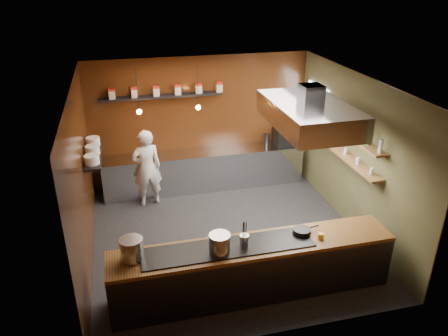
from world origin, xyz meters
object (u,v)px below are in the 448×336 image
object	(u,v)px
stockpot_small	(220,243)
chef	(147,168)
stockpot_large	(132,249)
espresso_machine	(283,136)
extractor_hood	(309,114)

from	to	relation	value
stockpot_small	chef	xyz separation A→B (m)	(-0.79, 3.38, -0.23)
stockpot_large	chef	bearing A→B (deg)	81.84
espresso_machine	chef	bearing A→B (deg)	-174.58
chef	espresso_machine	bearing A→B (deg)	-179.97
extractor_hood	espresso_machine	xyz separation A→B (m)	(0.61, 2.58, -1.40)
espresso_machine	stockpot_small	bearing A→B (deg)	-125.58
chef	extractor_hood	bearing A→B (deg)	133.07
espresso_machine	chef	size ratio (longest dim) A/B	0.25
stockpot_large	espresso_machine	xyz separation A→B (m)	(3.71, 3.72, 0.01)
stockpot_large	stockpot_small	world-z (taller)	stockpot_large
extractor_hood	stockpot_small	distance (m)	2.66
extractor_hood	stockpot_large	bearing A→B (deg)	-159.82
stockpot_large	stockpot_small	xyz separation A→B (m)	(1.25, -0.15, -0.01)
stockpot_small	espresso_machine	size ratio (longest dim) A/B	0.75
espresso_machine	chef	distance (m)	3.30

